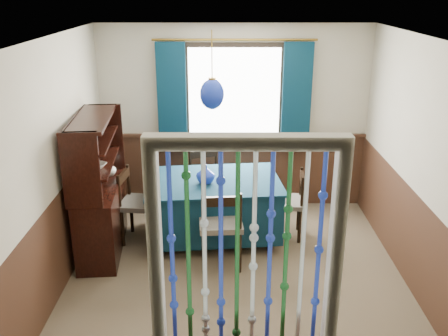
{
  "coord_description": "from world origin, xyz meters",
  "views": [
    {
      "loc": [
        -0.12,
        -4.56,
        2.95
      ],
      "look_at": [
        -0.13,
        0.63,
        1.04
      ],
      "focal_mm": 40.0,
      "sensor_mm": 36.0,
      "label": 1
    }
  ],
  "objects_px": {
    "dining_table": "(213,205)",
    "vase_sideboard": "(109,168)",
    "vase_table": "(206,175)",
    "chair_far": "(207,181)",
    "pendant_lamp": "(212,94)",
    "chair_right": "(289,202)",
    "chair_left": "(137,203)",
    "chair_near": "(221,225)",
    "bowl_shelf": "(96,166)",
    "sideboard": "(99,205)"
  },
  "relations": [
    {
      "from": "dining_table",
      "to": "vase_sideboard",
      "type": "relative_size",
      "value": 8.51
    },
    {
      "from": "vase_table",
      "to": "chair_far",
      "type": "bearing_deg",
      "value": 91.24
    },
    {
      "from": "pendant_lamp",
      "to": "chair_far",
      "type": "bearing_deg",
      "value": 98.25
    },
    {
      "from": "dining_table",
      "to": "pendant_lamp",
      "type": "bearing_deg",
      "value": -5.92
    },
    {
      "from": "chair_right",
      "to": "pendant_lamp",
      "type": "distance_m",
      "value": 1.64
    },
    {
      "from": "chair_left",
      "to": "vase_table",
      "type": "height_order",
      "value": "vase_table"
    },
    {
      "from": "dining_table",
      "to": "chair_near",
      "type": "xyz_separation_m",
      "value": [
        0.1,
        -0.66,
        0.05
      ]
    },
    {
      "from": "chair_left",
      "to": "bowl_shelf",
      "type": "xyz_separation_m",
      "value": [
        -0.33,
        -0.48,
        0.66
      ]
    },
    {
      "from": "vase_sideboard",
      "to": "chair_near",
      "type": "bearing_deg",
      "value": -27.35
    },
    {
      "from": "dining_table",
      "to": "chair_right",
      "type": "distance_m",
      "value": 0.93
    },
    {
      "from": "vase_table",
      "to": "vase_sideboard",
      "type": "height_order",
      "value": "vase_sideboard"
    },
    {
      "from": "dining_table",
      "to": "vase_table",
      "type": "height_order",
      "value": "vase_table"
    },
    {
      "from": "chair_far",
      "to": "bowl_shelf",
      "type": "relative_size",
      "value": 3.79
    },
    {
      "from": "chair_near",
      "to": "bowl_shelf",
      "type": "bearing_deg",
      "value": 170.2
    },
    {
      "from": "dining_table",
      "to": "chair_right",
      "type": "height_order",
      "value": "chair_right"
    },
    {
      "from": "chair_far",
      "to": "sideboard",
      "type": "height_order",
      "value": "sideboard"
    },
    {
      "from": "sideboard",
      "to": "bowl_shelf",
      "type": "relative_size",
      "value": 6.84
    },
    {
      "from": "chair_near",
      "to": "chair_right",
      "type": "xyz_separation_m",
      "value": [
        0.83,
        0.71,
        -0.04
      ]
    },
    {
      "from": "chair_near",
      "to": "bowl_shelf",
      "type": "distance_m",
      "value": 1.49
    },
    {
      "from": "bowl_shelf",
      "to": "chair_left",
      "type": "bearing_deg",
      "value": 55.51
    },
    {
      "from": "dining_table",
      "to": "chair_left",
      "type": "distance_m",
      "value": 0.92
    },
    {
      "from": "chair_left",
      "to": "pendant_lamp",
      "type": "distance_m",
      "value": 1.61
    },
    {
      "from": "chair_left",
      "to": "chair_right",
      "type": "bearing_deg",
      "value": 99.92
    },
    {
      "from": "sideboard",
      "to": "pendant_lamp",
      "type": "bearing_deg",
      "value": 7.78
    },
    {
      "from": "sideboard",
      "to": "vase_sideboard",
      "type": "xyz_separation_m",
      "value": [
        0.06,
        0.33,
        0.34
      ]
    },
    {
      "from": "pendant_lamp",
      "to": "vase_table",
      "type": "height_order",
      "value": "pendant_lamp"
    },
    {
      "from": "chair_near",
      "to": "chair_far",
      "type": "height_order",
      "value": "chair_near"
    },
    {
      "from": "bowl_shelf",
      "to": "vase_sideboard",
      "type": "relative_size",
      "value": 1.18
    },
    {
      "from": "vase_table",
      "to": "vase_sideboard",
      "type": "xyz_separation_m",
      "value": [
        -1.16,
        0.13,
        0.04
      ]
    },
    {
      "from": "sideboard",
      "to": "chair_far",
      "type": "bearing_deg",
      "value": 34.44
    },
    {
      "from": "vase_table",
      "to": "bowl_shelf",
      "type": "xyz_separation_m",
      "value": [
        -1.16,
        -0.43,
        0.27
      ]
    },
    {
      "from": "chair_right",
      "to": "bowl_shelf",
      "type": "xyz_separation_m",
      "value": [
        -2.17,
        -0.57,
        0.68
      ]
    },
    {
      "from": "pendant_lamp",
      "to": "vase_sideboard",
      "type": "height_order",
      "value": "pendant_lamp"
    },
    {
      "from": "chair_right",
      "to": "sideboard",
      "type": "distance_m",
      "value": 2.26
    },
    {
      "from": "chair_near",
      "to": "vase_sideboard",
      "type": "relative_size",
      "value": 4.7
    },
    {
      "from": "chair_far",
      "to": "vase_sideboard",
      "type": "distance_m",
      "value": 1.39
    },
    {
      "from": "chair_near",
      "to": "chair_right",
      "type": "distance_m",
      "value": 1.1
    },
    {
      "from": "pendant_lamp",
      "to": "vase_table",
      "type": "bearing_deg",
      "value": -132.2
    },
    {
      "from": "chair_far",
      "to": "chair_left",
      "type": "xyz_separation_m",
      "value": [
        -0.81,
        -0.74,
        0.0
      ]
    },
    {
      "from": "chair_left",
      "to": "bowl_shelf",
      "type": "bearing_deg",
      "value": -27.58
    },
    {
      "from": "chair_right",
      "to": "vase_sideboard",
      "type": "xyz_separation_m",
      "value": [
        -2.17,
        -0.02,
        0.45
      ]
    },
    {
      "from": "chair_right",
      "to": "vase_sideboard",
      "type": "height_order",
      "value": "vase_sideboard"
    },
    {
      "from": "chair_left",
      "to": "dining_table",
      "type": "bearing_deg",
      "value": 99.59
    },
    {
      "from": "chair_right",
      "to": "sideboard",
      "type": "bearing_deg",
      "value": 104.75
    },
    {
      "from": "bowl_shelf",
      "to": "vase_sideboard",
      "type": "distance_m",
      "value": 0.6
    },
    {
      "from": "dining_table",
      "to": "pendant_lamp",
      "type": "height_order",
      "value": "pendant_lamp"
    },
    {
      "from": "vase_table",
      "to": "chair_near",
      "type": "bearing_deg",
      "value": -72.16
    },
    {
      "from": "chair_far",
      "to": "pendant_lamp",
      "type": "bearing_deg",
      "value": 79.57
    },
    {
      "from": "chair_near",
      "to": "sideboard",
      "type": "xyz_separation_m",
      "value": [
        -1.4,
        0.36,
        0.07
      ]
    },
    {
      "from": "chair_far",
      "to": "pendant_lamp",
      "type": "relative_size",
      "value": 1.03
    }
  ]
}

